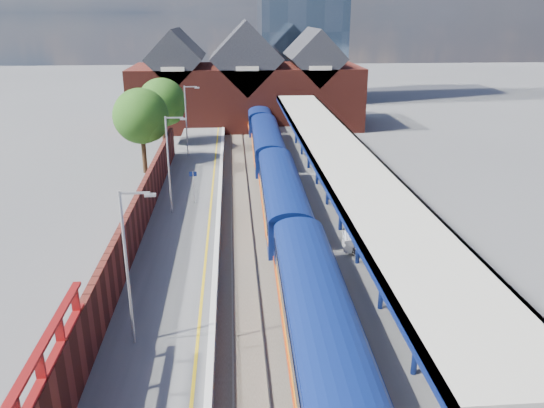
{
  "coord_description": "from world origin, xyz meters",
  "views": [
    {
      "loc": [
        -1.97,
        -14.16,
        14.6
      ],
      "look_at": [
        0.52,
        18.93,
        2.6
      ],
      "focal_mm": 35.0,
      "sensor_mm": 36.0,
      "label": 1
    }
  ],
  "objects_px": {
    "parked_car_blue": "(402,242)",
    "parked_car_dark": "(391,243)",
    "lamp_post_d": "(187,117)",
    "lamp_post_b": "(129,260)",
    "platform_sign": "(193,182)",
    "train": "(273,164)",
    "parked_car_silver": "(380,241)",
    "lamp_post_c": "(170,159)"
  },
  "relations": [
    {
      "from": "platform_sign",
      "to": "parked_car_blue",
      "type": "xyz_separation_m",
      "value": [
        13.01,
        -9.65,
        -1.06
      ]
    },
    {
      "from": "train",
      "to": "platform_sign",
      "type": "xyz_separation_m",
      "value": [
        -6.49,
        -6.52,
        0.57
      ]
    },
    {
      "from": "train",
      "to": "parked_car_silver",
      "type": "distance_m",
      "value": 16.96
    },
    {
      "from": "lamp_post_c",
      "to": "parked_car_dark",
      "type": "relative_size",
      "value": 1.47
    },
    {
      "from": "parked_car_dark",
      "to": "parked_car_blue",
      "type": "relative_size",
      "value": 1.05
    },
    {
      "from": "train",
      "to": "parked_car_silver",
      "type": "bearing_deg",
      "value": -72.26
    },
    {
      "from": "train",
      "to": "lamp_post_b",
      "type": "distance_m",
      "value": 25.91
    },
    {
      "from": "lamp_post_c",
      "to": "parked_car_dark",
      "type": "height_order",
      "value": "lamp_post_c"
    },
    {
      "from": "lamp_post_b",
      "to": "parked_car_blue",
      "type": "relative_size",
      "value": 1.54
    },
    {
      "from": "lamp_post_c",
      "to": "parked_car_silver",
      "type": "bearing_deg",
      "value": -30.36
    },
    {
      "from": "lamp_post_b",
      "to": "lamp_post_d",
      "type": "relative_size",
      "value": 1.0
    },
    {
      "from": "platform_sign",
      "to": "parked_car_silver",
      "type": "relative_size",
      "value": 0.56
    },
    {
      "from": "lamp_post_b",
      "to": "platform_sign",
      "type": "xyz_separation_m",
      "value": [
        1.36,
        18.0,
        -2.3
      ]
    },
    {
      "from": "lamp_post_d",
      "to": "platform_sign",
      "type": "height_order",
      "value": "lamp_post_d"
    },
    {
      "from": "train",
      "to": "parked_car_silver",
      "type": "height_order",
      "value": "train"
    },
    {
      "from": "platform_sign",
      "to": "train",
      "type": "bearing_deg",
      "value": 45.14
    },
    {
      "from": "train",
      "to": "parked_car_blue",
      "type": "bearing_deg",
      "value": -68.06
    },
    {
      "from": "platform_sign",
      "to": "parked_car_silver",
      "type": "distance_m",
      "value": 15.15
    },
    {
      "from": "lamp_post_b",
      "to": "parked_car_blue",
      "type": "distance_m",
      "value": 16.96
    },
    {
      "from": "parked_car_silver",
      "to": "train",
      "type": "bearing_deg",
      "value": 22.59
    },
    {
      "from": "parked_car_blue",
      "to": "platform_sign",
      "type": "bearing_deg",
      "value": 38.04
    },
    {
      "from": "lamp_post_d",
      "to": "parked_car_dark",
      "type": "height_order",
      "value": "lamp_post_d"
    },
    {
      "from": "platform_sign",
      "to": "parked_car_dark",
      "type": "height_order",
      "value": "platform_sign"
    },
    {
      "from": "lamp_post_d",
      "to": "parked_car_dark",
      "type": "xyz_separation_m",
      "value": [
        13.62,
        -23.94,
        -3.3
      ]
    },
    {
      "from": "lamp_post_b",
      "to": "parked_car_blue",
      "type": "bearing_deg",
      "value": 30.15
    },
    {
      "from": "lamp_post_b",
      "to": "parked_car_blue",
      "type": "xyz_separation_m",
      "value": [
        14.37,
        8.35,
        -3.36
      ]
    },
    {
      "from": "lamp_post_c",
      "to": "parked_car_blue",
      "type": "distance_m",
      "value": 16.63
    },
    {
      "from": "train",
      "to": "lamp_post_c",
      "type": "distance_m",
      "value": 11.94
    },
    {
      "from": "lamp_post_b",
      "to": "platform_sign",
      "type": "distance_m",
      "value": 18.2
    },
    {
      "from": "train",
      "to": "lamp_post_c",
      "type": "xyz_separation_m",
      "value": [
        -7.86,
        -8.52,
        2.87
      ]
    },
    {
      "from": "lamp_post_d",
      "to": "parked_car_silver",
      "type": "height_order",
      "value": "lamp_post_d"
    },
    {
      "from": "lamp_post_d",
      "to": "parked_car_dark",
      "type": "relative_size",
      "value": 1.47
    },
    {
      "from": "train",
      "to": "lamp_post_d",
      "type": "bearing_deg",
      "value": 136.42
    },
    {
      "from": "lamp_post_d",
      "to": "platform_sign",
      "type": "xyz_separation_m",
      "value": [
        1.36,
        -14.0,
        -2.3
      ]
    },
    {
      "from": "lamp_post_d",
      "to": "parked_car_silver",
      "type": "bearing_deg",
      "value": -61.14
    },
    {
      "from": "lamp_post_d",
      "to": "parked_car_dark",
      "type": "distance_m",
      "value": 27.74
    },
    {
      "from": "train",
      "to": "parked_car_silver",
      "type": "relative_size",
      "value": 14.73
    },
    {
      "from": "parked_car_blue",
      "to": "parked_car_dark",
      "type": "bearing_deg",
      "value": 95.71
    },
    {
      "from": "lamp_post_d",
      "to": "parked_car_blue",
      "type": "height_order",
      "value": "lamp_post_d"
    },
    {
      "from": "lamp_post_c",
      "to": "platform_sign",
      "type": "height_order",
      "value": "lamp_post_c"
    },
    {
      "from": "platform_sign",
      "to": "lamp_post_d",
      "type": "bearing_deg",
      "value": 95.56
    },
    {
      "from": "parked_car_blue",
      "to": "lamp_post_b",
      "type": "bearing_deg",
      "value": 104.76
    }
  ]
}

